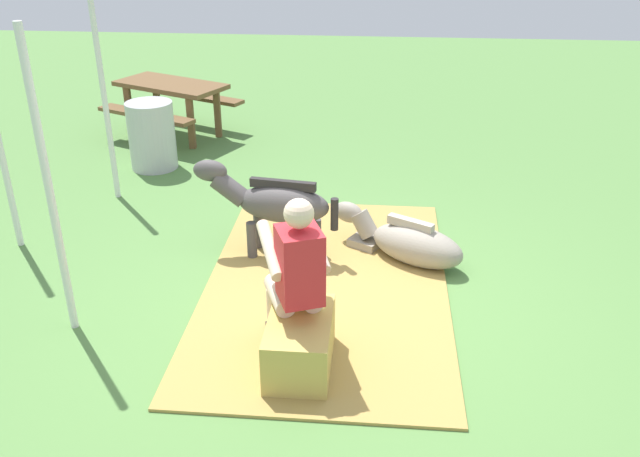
{
  "coord_description": "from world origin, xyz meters",
  "views": [
    {
      "loc": [
        -4.72,
        -0.36,
        3.01
      ],
      "look_at": [
        0.29,
        0.1,
        0.55
      ],
      "focal_mm": 38.1,
      "sensor_mm": 36.0,
      "label": 1
    }
  ],
  "objects_px": {
    "hay_bale": "(300,344)",
    "pony_lying": "(407,242)",
    "pony_standing": "(274,203)",
    "tent_pole_right": "(104,95)",
    "picnic_bench": "(172,95)",
    "tent_pole_left": "(49,190)",
    "person_seated": "(296,272)",
    "water_barrel": "(152,136)"
  },
  "relations": [
    {
      "from": "pony_standing",
      "to": "tent_pole_right",
      "type": "height_order",
      "value": "tent_pole_right"
    },
    {
      "from": "tent_pole_right",
      "to": "tent_pole_left",
      "type": "bearing_deg",
      "value": -167.13
    },
    {
      "from": "pony_standing",
      "to": "picnic_bench",
      "type": "distance_m",
      "value": 3.89
    },
    {
      "from": "person_seated",
      "to": "water_barrel",
      "type": "distance_m",
      "value": 4.27
    },
    {
      "from": "person_seated",
      "to": "pony_lying",
      "type": "height_order",
      "value": "person_seated"
    },
    {
      "from": "person_seated",
      "to": "tent_pole_left",
      "type": "distance_m",
      "value": 1.84
    },
    {
      "from": "hay_bale",
      "to": "picnic_bench",
      "type": "distance_m",
      "value": 5.56
    },
    {
      "from": "person_seated",
      "to": "picnic_bench",
      "type": "relative_size",
      "value": 0.67
    },
    {
      "from": "water_barrel",
      "to": "tent_pole_right",
      "type": "bearing_deg",
      "value": 171.73
    },
    {
      "from": "picnic_bench",
      "to": "pony_standing",
      "type": "bearing_deg",
      "value": -150.34
    },
    {
      "from": "hay_bale",
      "to": "tent_pole_left",
      "type": "bearing_deg",
      "value": 78.81
    },
    {
      "from": "pony_standing",
      "to": "tent_pole_left",
      "type": "distance_m",
      "value": 1.99
    },
    {
      "from": "hay_bale",
      "to": "tent_pole_left",
      "type": "distance_m",
      "value": 2.08
    },
    {
      "from": "hay_bale",
      "to": "pony_standing",
      "type": "height_order",
      "value": "pony_standing"
    },
    {
      "from": "person_seated",
      "to": "tent_pole_left",
      "type": "height_order",
      "value": "tent_pole_left"
    },
    {
      "from": "picnic_bench",
      "to": "person_seated",
      "type": "bearing_deg",
      "value": -154.65
    },
    {
      "from": "pony_lying",
      "to": "tent_pole_left",
      "type": "xyz_separation_m",
      "value": [
        -1.31,
        2.6,
        0.96
      ]
    },
    {
      "from": "hay_bale",
      "to": "pony_lying",
      "type": "height_order",
      "value": "pony_lying"
    },
    {
      "from": "water_barrel",
      "to": "tent_pole_left",
      "type": "xyz_separation_m",
      "value": [
        -3.44,
        -0.44,
        0.74
      ]
    },
    {
      "from": "hay_bale",
      "to": "tent_pole_right",
      "type": "distance_m",
      "value": 3.85
    },
    {
      "from": "person_seated",
      "to": "pony_standing",
      "type": "height_order",
      "value": "person_seated"
    },
    {
      "from": "tent_pole_left",
      "to": "picnic_bench",
      "type": "distance_m",
      "value": 4.73
    },
    {
      "from": "hay_bale",
      "to": "pony_lying",
      "type": "relative_size",
      "value": 0.56
    },
    {
      "from": "tent_pole_left",
      "to": "hay_bale",
      "type": "bearing_deg",
      "value": -101.19
    },
    {
      "from": "pony_lying",
      "to": "picnic_bench",
      "type": "height_order",
      "value": "picnic_bench"
    },
    {
      "from": "person_seated",
      "to": "pony_standing",
      "type": "distance_m",
      "value": 1.55
    },
    {
      "from": "pony_standing",
      "to": "water_barrel",
      "type": "xyz_separation_m",
      "value": [
        2.15,
        1.83,
        -0.13
      ]
    },
    {
      "from": "hay_bale",
      "to": "pony_lying",
      "type": "bearing_deg",
      "value": -25.34
    },
    {
      "from": "tent_pole_right",
      "to": "pony_lying",
      "type": "bearing_deg",
      "value": -110.74
    },
    {
      "from": "person_seated",
      "to": "water_barrel",
      "type": "relative_size",
      "value": 1.56
    },
    {
      "from": "pony_lying",
      "to": "water_barrel",
      "type": "height_order",
      "value": "water_barrel"
    },
    {
      "from": "person_seated",
      "to": "tent_pole_left",
      "type": "bearing_deg",
      "value": 83.33
    },
    {
      "from": "pony_lying",
      "to": "picnic_bench",
      "type": "bearing_deg",
      "value": 43.07
    },
    {
      "from": "water_barrel",
      "to": "tent_pole_left",
      "type": "height_order",
      "value": "tent_pole_left"
    },
    {
      "from": "tent_pole_left",
      "to": "tent_pole_right",
      "type": "distance_m",
      "value": 2.58
    },
    {
      "from": "picnic_bench",
      "to": "tent_pole_right",
      "type": "bearing_deg",
      "value": 179.05
    },
    {
      "from": "pony_lying",
      "to": "tent_pole_right",
      "type": "height_order",
      "value": "tent_pole_right"
    },
    {
      "from": "tent_pole_right",
      "to": "picnic_bench",
      "type": "xyz_separation_m",
      "value": [
        2.16,
        -0.04,
        -0.58
      ]
    },
    {
      "from": "tent_pole_left",
      "to": "picnic_bench",
      "type": "bearing_deg",
      "value": 6.57
    },
    {
      "from": "tent_pole_right",
      "to": "picnic_bench",
      "type": "height_order",
      "value": "tent_pole_right"
    },
    {
      "from": "pony_standing",
      "to": "tent_pole_left",
      "type": "bearing_deg",
      "value": 132.89
    },
    {
      "from": "pony_standing",
      "to": "tent_pole_left",
      "type": "relative_size",
      "value": 0.58
    }
  ]
}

